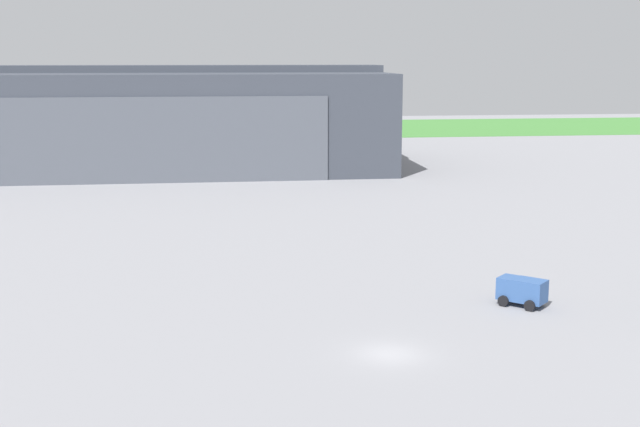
{
  "coord_description": "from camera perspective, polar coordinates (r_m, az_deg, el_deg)",
  "views": [
    {
      "loc": [
        -11.31,
        -52.1,
        19.24
      ],
      "look_at": [
        -2.01,
        19.99,
        5.75
      ],
      "focal_mm": 47.76,
      "sensor_mm": 36.0,
      "label": 1
    }
  ],
  "objects": [
    {
      "name": "maintenance_hangar",
      "position": [
        152.98,
        -14.72,
        6.1
      ],
      "size": [
        98.93,
        40.3,
        17.66
      ],
      "color": "#383D47",
      "rests_on": "ground_plane"
    },
    {
      "name": "grass_field_strip",
      "position": [
        228.04,
        -4.51,
        5.65
      ],
      "size": [
        440.0,
        56.0,
        0.08
      ],
      "primitive_type": "cube",
      "color": "#428237",
      "rests_on": "ground_plane"
    },
    {
      "name": "ground_plane",
      "position": [
        56.68,
        4.67,
        -9.37
      ],
      "size": [
        440.0,
        440.0,
        0.0
      ],
      "primitive_type": "plane",
      "color": "gray"
    },
    {
      "name": "ops_van",
      "position": [
        68.39,
        13.39,
        -5.03
      ],
      "size": [
        3.87,
        3.81,
        2.19
      ],
      "color": "#335693",
      "rests_on": "ground_plane"
    }
  ]
}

